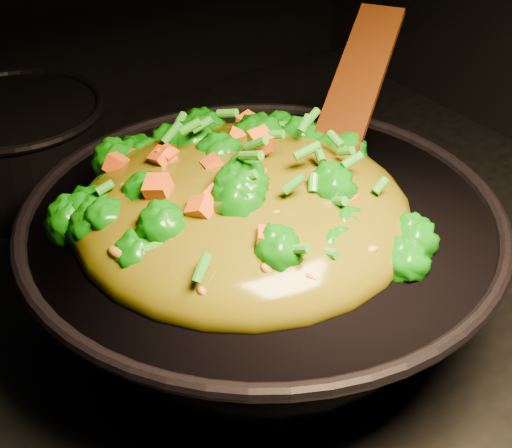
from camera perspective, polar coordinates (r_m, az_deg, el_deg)
wok at (r=0.80m, az=0.41°, el=-3.26°), size 0.53×0.53×0.13m
stir_fry at (r=0.72m, az=-0.98°, el=3.97°), size 0.35×0.35×0.11m
spatula at (r=0.82m, az=6.53°, el=7.79°), size 0.28×0.22×0.13m
back_pot at (r=1.05m, az=-16.83°, el=5.27°), size 0.22×0.22×0.13m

